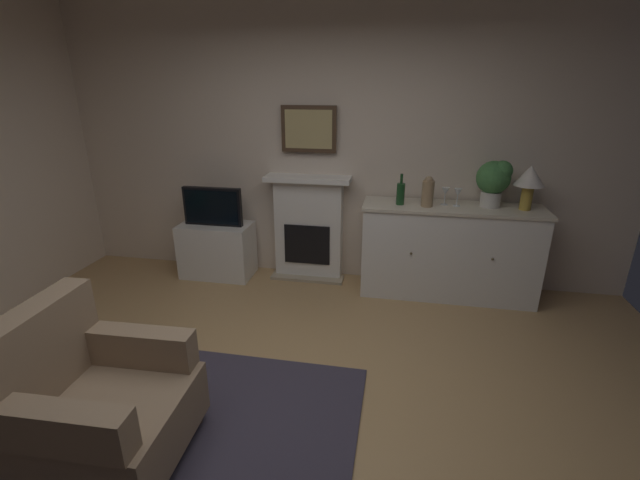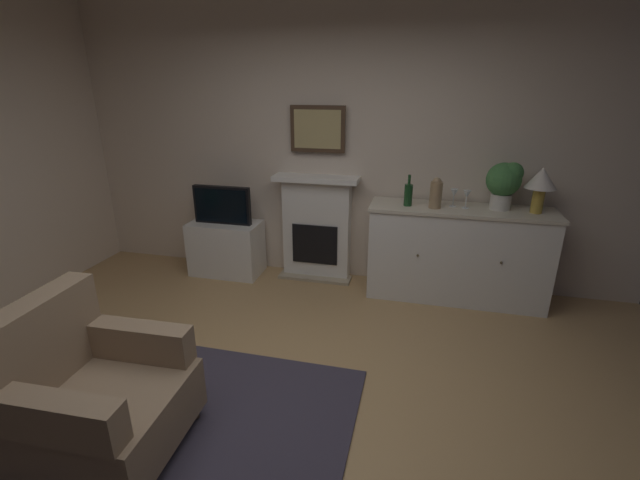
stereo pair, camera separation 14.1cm
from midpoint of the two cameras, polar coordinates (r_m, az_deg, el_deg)
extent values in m
cube|color=tan|center=(2.96, -4.45, -23.18)|extent=(5.77, 4.56, 0.10)
cube|color=beige|center=(4.37, 4.37, 13.64)|extent=(5.77, 0.06, 2.97)
cube|color=#383342|center=(2.97, -21.34, -23.15)|extent=(2.44, 1.82, 0.02)
cube|color=white|center=(4.52, 0.48, 1.41)|extent=(0.70, 0.18, 1.05)
cube|color=tan|center=(4.62, 0.18, -4.98)|extent=(0.77, 0.20, 0.03)
cube|color=black|center=(4.48, 0.20, -0.61)|extent=(0.48, 0.02, 0.42)
cube|color=white|center=(4.34, 0.41, 8.17)|extent=(0.87, 0.27, 0.05)
cube|color=#473323|center=(4.34, 0.65, 14.54)|extent=(0.55, 0.03, 0.45)
cube|color=tan|center=(4.32, 0.60, 14.52)|extent=(0.47, 0.01, 0.37)
cube|color=white|center=(4.29, 18.61, -1.98)|extent=(1.63, 0.45, 0.88)
cube|color=beige|center=(4.15, 19.30, 3.82)|extent=(1.66, 0.48, 0.03)
sphere|color=brown|center=(4.03, 13.86, -2.01)|extent=(0.02, 0.02, 0.02)
sphere|color=brown|center=(4.10, 23.89, -2.80)|extent=(0.02, 0.02, 0.02)
cylinder|color=#B79338|center=(4.23, 27.86, 4.66)|extent=(0.10, 0.10, 0.22)
cone|color=silver|center=(4.19, 28.31, 7.28)|extent=(0.26, 0.26, 0.18)
cylinder|color=#193F1E|center=(4.07, 12.65, 5.85)|extent=(0.08, 0.08, 0.20)
cylinder|color=#193F1E|center=(4.04, 12.81, 7.84)|extent=(0.03, 0.03, 0.09)
cylinder|color=silver|center=(4.17, 18.18, 4.28)|extent=(0.06, 0.06, 0.00)
cylinder|color=silver|center=(4.16, 18.25, 4.91)|extent=(0.01, 0.01, 0.09)
cone|color=silver|center=(4.14, 18.37, 5.98)|extent=(0.07, 0.07, 0.07)
cylinder|color=silver|center=(4.16, 19.71, 4.06)|extent=(0.06, 0.06, 0.00)
cylinder|color=silver|center=(4.14, 19.78, 4.69)|extent=(0.01, 0.01, 0.09)
cone|color=silver|center=(4.13, 19.91, 5.76)|extent=(0.07, 0.07, 0.07)
cylinder|color=#9E7F5B|center=(4.05, 16.13, 5.76)|extent=(0.11, 0.11, 0.24)
sphere|color=#9E7F5B|center=(4.02, 16.29, 7.42)|extent=(0.08, 0.08, 0.08)
cube|color=white|center=(4.76, -11.52, -1.05)|extent=(0.75, 0.42, 0.58)
cube|color=black|center=(4.59, -12.04, 4.57)|extent=(0.62, 0.06, 0.40)
cube|color=black|center=(4.56, -12.22, 4.46)|extent=(0.57, 0.01, 0.35)
cylinder|color=beige|center=(4.22, 23.78, 4.71)|extent=(0.18, 0.18, 0.14)
sphere|color=#3D753D|center=(4.18, 24.16, 7.34)|extent=(0.30, 0.30, 0.30)
sphere|color=#3D753D|center=(4.15, 25.19, 8.11)|extent=(0.18, 0.18, 0.18)
cube|color=#8C7259|center=(2.78, -25.13, -20.32)|extent=(0.83, 0.79, 0.32)
cube|color=#8C7259|center=(2.75, -32.10, -11.70)|extent=(0.19, 0.77, 0.50)
cube|color=#8C7259|center=(2.43, -30.70, -19.67)|extent=(0.72, 0.17, 0.22)
cube|color=#8C7259|center=(2.83, -22.16, -12.31)|extent=(0.72, 0.17, 0.22)
cylinder|color=#473323|center=(2.96, -14.92, -21.36)|extent=(0.05, 0.05, 0.10)
cylinder|color=#473323|center=(3.28, -26.25, -18.33)|extent=(0.05, 0.05, 0.10)
camera|label=1|loc=(0.07, -88.58, 0.52)|focal=24.04mm
camera|label=2|loc=(0.07, 91.42, -0.52)|focal=24.04mm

